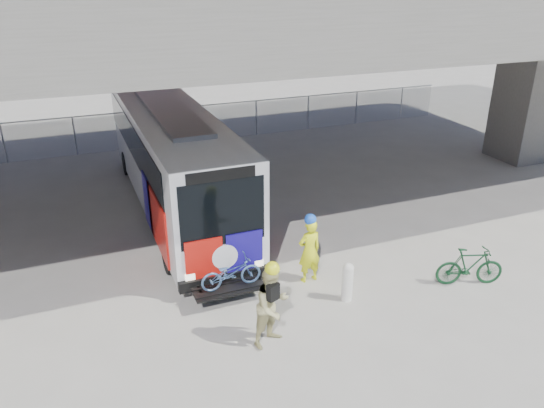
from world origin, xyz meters
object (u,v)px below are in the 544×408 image
bus (172,152)px  bike_parked (470,266)px  bollard (348,280)px  cyclist_tan (272,305)px  cyclist_hivis (309,249)px

bus → bike_parked: 10.43m
bollard → cyclist_tan: bearing=-160.5°
bollard → bike_parked: 3.52m
cyclist_hivis → cyclist_tan: 2.88m
cyclist_hivis → cyclist_tan: (-1.95, -2.12, 0.02)m
cyclist_hivis → bollard: bearing=107.8°
bus → cyclist_hivis: (2.33, -6.33, -1.13)m
bus → cyclist_hivis: size_ratio=6.34×
cyclist_tan → bollard: bearing=-3.0°
bus → cyclist_tan: size_ratio=6.07×
bus → bollard: (2.84, -7.58, -1.52)m
bus → bollard: size_ratio=11.78×
bollard → cyclist_tan: 2.64m
bus → bollard: bearing=-69.4°
bollard → bus: bearing=110.6°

